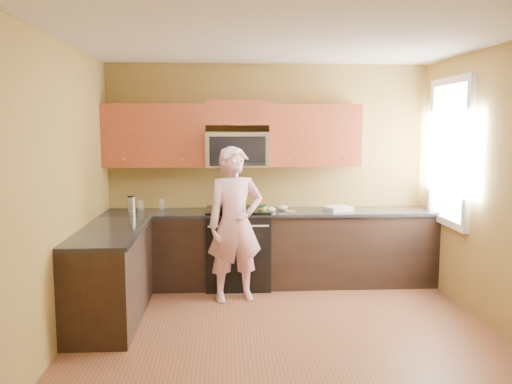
{
  "coord_description": "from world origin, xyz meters",
  "views": [
    {
      "loc": [
        -0.54,
        -4.66,
        1.96
      ],
      "look_at": [
        -0.2,
        1.3,
        1.2
      ],
      "focal_mm": 37.4,
      "sensor_mm": 36.0,
      "label": 1
    }
  ],
  "objects": [
    {
      "name": "cabinet_left_run",
      "position": [
        -1.7,
        0.6,
        0.44
      ],
      "size": [
        0.6,
        1.6,
        0.88
      ],
      "primitive_type": "cube",
      "color": "black",
      "rests_on": "floor"
    },
    {
      "name": "ceiling",
      "position": [
        0.0,
        0.0,
        2.7
      ],
      "size": [
        4.0,
        4.0,
        0.0
      ],
      "primitive_type": "plane",
      "rotation": [
        3.14,
        0.0,
        0.0
      ],
      "color": "white",
      "rests_on": "ground"
    },
    {
      "name": "countertop_left",
      "position": [
        -1.69,
        0.6,
        0.9
      ],
      "size": [
        0.62,
        1.6,
        0.04
      ],
      "primitive_type": "cube",
      "color": "black",
      "rests_on": "cabinet_left_run"
    },
    {
      "name": "floor",
      "position": [
        0.0,
        0.0,
        0.0
      ],
      "size": [
        4.0,
        4.0,
        0.0
      ],
      "primitive_type": "plane",
      "color": "brown",
      "rests_on": "ground"
    },
    {
      "name": "wall_back",
      "position": [
        0.0,
        2.0,
        1.35
      ],
      "size": [
        4.0,
        0.0,
        4.0
      ],
      "primitive_type": "plane",
      "rotation": [
        1.57,
        0.0,
        0.0
      ],
      "color": "olive",
      "rests_on": "ground"
    },
    {
      "name": "upper_cab_right",
      "position": [
        0.54,
        1.83,
        1.45
      ],
      "size": [
        1.12,
        0.33,
        0.75
      ],
      "primitive_type": null,
      "color": "brown",
      "rests_on": "wall_back"
    },
    {
      "name": "wall_left",
      "position": [
        -2.0,
        0.0,
        1.35
      ],
      "size": [
        0.0,
        4.0,
        4.0
      ],
      "primitive_type": "plane",
      "rotation": [
        1.57,
        0.0,
        1.57
      ],
      "color": "olive",
      "rests_on": "ground"
    },
    {
      "name": "butter_tub",
      "position": [
        -0.1,
        1.66,
        0.92
      ],
      "size": [
        0.15,
        0.15,
        0.09
      ],
      "primitive_type": null,
      "rotation": [
        0.0,
        0.0,
        -0.34
      ],
      "color": "yellow",
      "rests_on": "countertop_back"
    },
    {
      "name": "countertop_back",
      "position": [
        0.0,
        1.69,
        0.9
      ],
      "size": [
        4.0,
        0.62,
        0.04
      ],
      "primitive_type": "cube",
      "color": "black",
      "rests_on": "cabinet_back_run"
    },
    {
      "name": "glass_a",
      "position": [
        -1.58,
        1.83,
        0.98
      ],
      "size": [
        0.09,
        0.09,
        0.12
      ],
      "primitive_type": "cylinder",
      "rotation": [
        0.0,
        0.0,
        0.3
      ],
      "color": "silver",
      "rests_on": "countertop_back"
    },
    {
      "name": "upper_cab_over_mw",
      "position": [
        -0.4,
        1.83,
        2.1
      ],
      "size": [
        0.76,
        0.33,
        0.3
      ],
      "primitive_type": "cube",
      "color": "brown",
      "rests_on": "wall_back"
    },
    {
      "name": "window",
      "position": [
        1.98,
        1.2,
        1.65
      ],
      "size": [
        0.06,
        1.06,
        1.66
      ],
      "primitive_type": null,
      "color": "white",
      "rests_on": "wall_right"
    },
    {
      "name": "wall_front",
      "position": [
        0.0,
        -2.0,
        1.35
      ],
      "size": [
        4.0,
        0.0,
        4.0
      ],
      "primitive_type": "plane",
      "rotation": [
        -1.57,
        0.0,
        0.0
      ],
      "color": "olive",
      "rests_on": "ground"
    },
    {
      "name": "microwave",
      "position": [
        -0.4,
        1.8,
        1.45
      ],
      "size": [
        0.76,
        0.4,
        0.42
      ],
      "primitive_type": null,
      "color": "silver",
      "rests_on": "wall_back"
    },
    {
      "name": "wall_right",
      "position": [
        2.0,
        0.0,
        1.35
      ],
      "size": [
        0.0,
        4.0,
        4.0
      ],
      "primitive_type": "plane",
      "rotation": [
        1.57,
        0.0,
        -1.57
      ],
      "color": "olive",
      "rests_on": "ground"
    },
    {
      "name": "glass_b",
      "position": [
        -1.33,
        1.87,
        0.98
      ],
      "size": [
        0.08,
        0.08,
        0.12
      ],
      "primitive_type": "cylinder",
      "rotation": [
        0.0,
        0.0,
        0.18
      ],
      "color": "silver",
      "rests_on": "countertop_back"
    },
    {
      "name": "dish_towel",
      "position": [
        0.82,
        1.67,
        0.95
      ],
      "size": [
        0.37,
        0.34,
        0.05
      ],
      "primitive_type": "cube",
      "rotation": [
        0.0,
        0.0,
        0.42
      ],
      "color": "white",
      "rests_on": "countertop_back"
    },
    {
      "name": "toast_slice",
      "position": [
        0.23,
        1.58,
        0.93
      ],
      "size": [
        0.11,
        0.11,
        0.01
      ],
      "primitive_type": "cube",
      "rotation": [
        0.0,
        0.0,
        0.02
      ],
      "color": "#B27F47",
      "rests_on": "countertop_back"
    },
    {
      "name": "napkin_a",
      "position": [
        -0.0,
        1.59,
        0.95
      ],
      "size": [
        0.13,
        0.14,
        0.06
      ],
      "primitive_type": "ellipsoid",
      "rotation": [
        0.0,
        0.0,
        -0.21
      ],
      "color": "silver",
      "rests_on": "countertop_back"
    },
    {
      "name": "woman",
      "position": [
        -0.44,
        1.15,
        0.86
      ],
      "size": [
        0.71,
        0.55,
        1.72
      ],
      "primitive_type": "imported",
      "rotation": [
        0.0,
        0.0,
        0.25
      ],
      "color": "pink",
      "rests_on": "floor"
    },
    {
      "name": "napkin_b",
      "position": [
        0.15,
        1.71,
        0.95
      ],
      "size": [
        0.14,
        0.15,
        0.07
      ],
      "primitive_type": "ellipsoid",
      "rotation": [
        0.0,
        0.0,
        0.2
      ],
      "color": "silver",
      "rests_on": "countertop_back"
    },
    {
      "name": "stove",
      "position": [
        -0.4,
        1.68,
        0.47
      ],
      "size": [
        0.76,
        0.65,
        0.95
      ],
      "primitive_type": null,
      "color": "black",
      "rests_on": "floor"
    },
    {
      "name": "upper_cab_left",
      "position": [
        -1.39,
        1.83,
        1.45
      ],
      "size": [
        1.22,
        0.33,
        0.75
      ],
      "primitive_type": null,
      "color": "brown",
      "rests_on": "wall_back"
    },
    {
      "name": "travel_mug",
      "position": [
        -1.67,
        1.73,
        0.92
      ],
      "size": [
        0.11,
        0.11,
        0.2
      ],
      "primitive_type": null,
      "rotation": [
        0.0,
        0.0,
        -0.3
      ],
      "color": "silver",
      "rests_on": "countertop_back"
    },
    {
      "name": "cabinet_back_run",
      "position": [
        0.0,
        1.7,
        0.44
      ],
      "size": [
        4.0,
        0.6,
        0.88
      ],
      "primitive_type": "cube",
      "color": "black",
      "rests_on": "floor"
    },
    {
      "name": "frying_pan",
      "position": [
        -0.51,
        1.58,
        0.95
      ],
      "size": [
        0.4,
        0.55,
        0.06
      ],
      "primitive_type": null,
      "rotation": [
        0.0,
        0.0,
        0.27
      ],
      "color": "black",
      "rests_on": "stove"
    }
  ]
}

